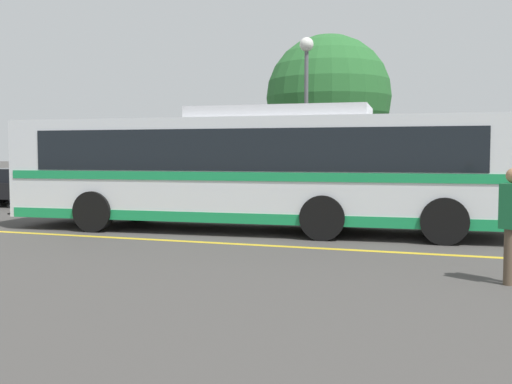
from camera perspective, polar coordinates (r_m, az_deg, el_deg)
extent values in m
plane|color=#423F3D|center=(15.01, -0.33, -3.65)|extent=(220.00, 220.00, 0.00)
cube|color=gold|center=(12.82, -3.20, -4.89)|extent=(32.23, 0.20, 0.01)
cube|color=#99999E|center=(19.67, 4.78, -1.70)|extent=(40.23, 0.36, 0.15)
cube|color=silver|center=(14.75, 0.00, 2.22)|extent=(12.38, 3.41, 2.44)
cube|color=black|center=(14.74, 0.00, 4.01)|extent=(10.68, 3.32, 0.96)
cube|color=#198C4C|center=(14.75, 0.00, 1.67)|extent=(12.14, 3.43, 0.20)
cube|color=#198C4C|center=(14.82, 0.00, -2.03)|extent=(12.14, 3.42, 0.24)
cube|color=black|center=(17.35, -20.01, 2.42)|extent=(0.20, 2.21, 1.76)
cube|color=black|center=(17.36, -20.08, 5.74)|extent=(0.17, 1.76, 0.24)
cube|color=silver|center=(14.63, 2.34, 7.52)|extent=(4.42, 2.32, 0.27)
cube|color=black|center=(17.56, -20.69, -1.01)|extent=(0.18, 1.89, 0.04)
cube|color=black|center=(17.58, -20.67, -1.66)|extent=(0.18, 1.89, 0.04)
cylinder|color=black|center=(15.14, -15.23, -1.81)|extent=(1.02, 0.35, 1.00)
cylinder|color=black|center=(17.27, -11.22, -1.09)|extent=(1.02, 0.35, 1.00)
cylinder|color=black|center=(13.26, 6.35, -2.46)|extent=(1.02, 0.35, 1.00)
cylinder|color=black|center=(15.65, 7.65, -1.54)|extent=(1.02, 0.35, 1.00)
cylinder|color=black|center=(13.14, 17.51, -2.66)|extent=(1.02, 0.35, 1.00)
cylinder|color=black|center=(15.54, 17.09, -1.70)|extent=(1.02, 0.35, 1.00)
cube|color=black|center=(23.75, -22.20, 0.21)|extent=(4.43, 2.03, 0.58)
cube|color=black|center=(23.80, -22.42, 1.50)|extent=(1.91, 1.68, 0.49)
cylinder|color=black|center=(23.49, -18.37, -0.45)|extent=(0.61, 0.23, 0.60)
cylinder|color=black|center=(22.22, -21.23, -0.74)|extent=(0.61, 0.23, 0.60)
cylinder|color=black|center=(25.32, -23.01, -0.27)|extent=(0.61, 0.23, 0.60)
cube|color=#4C3823|center=(20.31, -9.12, 0.02)|extent=(4.11, 1.82, 0.67)
cube|color=black|center=(20.33, -9.38, 1.60)|extent=(1.75, 1.54, 0.45)
cylinder|color=black|center=(20.44, -4.94, -0.87)|extent=(0.61, 0.22, 0.60)
cylinder|color=black|center=(19.03, -7.03, -1.22)|extent=(0.61, 0.22, 0.60)
cylinder|color=black|center=(21.66, -10.93, -0.67)|extent=(0.61, 0.22, 0.60)
cylinder|color=black|center=(20.32, -13.30, -0.98)|extent=(0.61, 0.22, 0.60)
cube|color=#4C3823|center=(18.18, 7.09, -0.41)|extent=(4.00, 1.91, 0.65)
cube|color=black|center=(18.13, 7.41, 1.35)|extent=(1.71, 1.61, 0.47)
cylinder|color=black|center=(17.64, 2.70, -1.58)|extent=(0.61, 0.22, 0.60)
cylinder|color=black|center=(19.26, 3.91, -1.14)|extent=(0.61, 0.22, 0.60)
cylinder|color=black|center=(17.21, 10.62, -1.77)|extent=(0.61, 0.22, 0.60)
cylinder|color=black|center=(18.87, 11.17, -1.30)|extent=(0.61, 0.22, 0.60)
cylinder|color=black|center=(18.49, 23.19, -1.63)|extent=(0.61, 0.24, 0.60)
cylinder|color=brown|center=(9.47, 22.93, -5.71)|extent=(0.14, 0.14, 0.83)
cylinder|color=#59595E|center=(21.12, 4.80, 5.87)|extent=(0.14, 0.14, 5.46)
sphere|color=silver|center=(21.45, 4.84, 13.84)|extent=(0.49, 0.49, 0.49)
cylinder|color=#513823|center=(24.46, 6.87, 1.85)|extent=(0.28, 0.28, 2.29)
sphere|color=#28662D|center=(24.56, 6.92, 8.92)|extent=(5.01, 5.01, 5.01)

